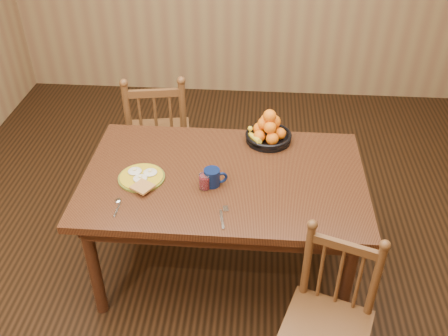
# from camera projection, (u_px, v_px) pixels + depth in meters

# --- Properties ---
(room) EXTENTS (4.52, 5.02, 2.72)m
(room) POSITION_uv_depth(u_px,v_px,m) (224.00, 79.00, 2.49)
(room) COLOR black
(room) RESTS_ON ground
(dining_table) EXTENTS (1.60, 1.00, 0.75)m
(dining_table) POSITION_uv_depth(u_px,v_px,m) (224.00, 187.00, 2.89)
(dining_table) COLOR black
(dining_table) RESTS_ON ground
(chair_far) EXTENTS (0.52, 0.50, 1.00)m
(chair_far) POSITION_uv_depth(u_px,v_px,m) (159.00, 136.00, 3.66)
(chair_far) COLOR #492D16
(chair_far) RESTS_ON ground
(chair_near) EXTENTS (0.51, 0.49, 0.89)m
(chair_near) POSITION_uv_depth(u_px,v_px,m) (328.00, 321.00, 2.42)
(chair_near) COLOR #492D16
(chair_near) RESTS_ON ground
(breakfast_plate) EXTENTS (0.26, 0.31, 0.04)m
(breakfast_plate) POSITION_uv_depth(u_px,v_px,m) (142.00, 177.00, 2.80)
(breakfast_plate) COLOR #59601E
(breakfast_plate) RESTS_ON dining_table
(fork) EXTENTS (0.05, 0.18, 0.00)m
(fork) POSITION_uv_depth(u_px,v_px,m) (223.00, 216.00, 2.55)
(fork) COLOR silver
(fork) RESTS_ON dining_table
(spoon) EXTENTS (0.04, 0.16, 0.01)m
(spoon) POSITION_uv_depth(u_px,v_px,m) (118.00, 203.00, 2.63)
(spoon) COLOR silver
(spoon) RESTS_ON dining_table
(coffee_mug) EXTENTS (0.13, 0.09, 0.10)m
(coffee_mug) POSITION_uv_depth(u_px,v_px,m) (213.00, 177.00, 2.74)
(coffee_mug) COLOR #0A1539
(coffee_mug) RESTS_ON dining_table
(juice_glass) EXTENTS (0.06, 0.06, 0.09)m
(juice_glass) POSITION_uv_depth(u_px,v_px,m) (205.00, 182.00, 2.72)
(juice_glass) COLOR silver
(juice_glass) RESTS_ON dining_table
(fruit_bowl) EXTENTS (0.29, 0.29, 0.22)m
(fruit_bowl) POSITION_uv_depth(u_px,v_px,m) (268.00, 131.00, 3.09)
(fruit_bowl) COLOR black
(fruit_bowl) RESTS_ON dining_table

